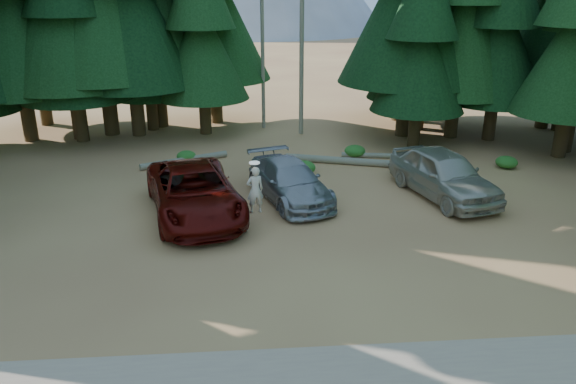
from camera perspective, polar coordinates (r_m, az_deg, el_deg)
name	(u,v)px	position (r m, az deg, el deg)	size (l,w,h in m)	color
ground	(321,253)	(17.61, 3.38, -6.19)	(160.00, 160.00, 0.00)	#976340
forest_belt_north	(286,131)	(31.65, -0.22, 6.18)	(36.00, 7.00, 22.00)	black
snag_front	(302,20)	(30.26, 1.42, 17.02)	(0.24, 0.24, 12.00)	gray
snag_back	(262,38)	(31.70, -2.61, 15.37)	(0.20, 0.20, 10.00)	gray
red_pickup	(194,192)	(20.30, -9.50, 0.02)	(2.92, 6.33, 1.76)	#520B07
silver_minivan_center	(290,181)	(21.49, 0.18, 1.10)	(2.07, 5.10, 1.48)	#999BA0
silver_minivan_right	(444,174)	(22.56, 15.54, 1.78)	(2.19, 5.44, 1.85)	#B5B1A1
frisbee_player	(255,190)	(18.84, -3.37, 0.24)	(0.68, 0.55, 1.77)	beige
log_left	(185,160)	(26.42, -10.46, 3.19)	(0.30, 0.30, 4.19)	gray
log_mid	(373,155)	(27.11, 8.59, 3.69)	(0.24, 0.24, 2.95)	gray
log_right	(341,161)	(26.00, 5.38, 3.20)	(0.33, 0.33, 5.17)	gray
shrub_far_left	(186,156)	(26.71, -10.29, 3.61)	(0.90, 0.90, 0.49)	#2E691F
shrub_left	(206,166)	(25.09, -8.35, 2.59)	(0.87, 0.87, 0.48)	#2E691F
shrub_center_left	(304,168)	(24.53, 1.59, 2.50)	(1.05, 1.05, 0.58)	#2E691F
shrub_center_right	(355,151)	(27.18, 6.81, 4.17)	(1.00, 1.00, 0.55)	#2E691F
shrub_right	(433,168)	(25.37, 14.54, 2.33)	(0.86, 0.86, 0.47)	#2E691F
shrub_far_right	(424,154)	(27.04, 13.67, 3.75)	(1.20, 1.20, 0.66)	#2E691F
shrub_edge_east	(507,162)	(27.19, 21.32, 2.85)	(0.97, 0.97, 0.53)	#2E691F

